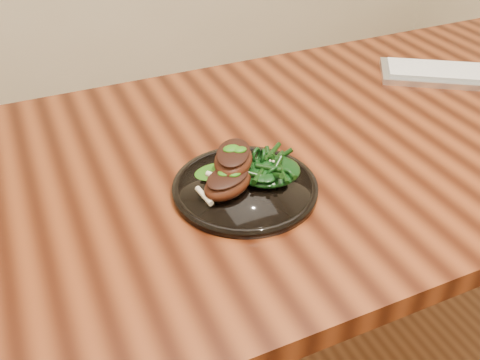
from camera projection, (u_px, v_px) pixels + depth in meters
name	position (u px, v px, depth m)	size (l,w,h in m)	color
desk	(328.00, 169.00, 1.10)	(1.60, 0.80, 0.75)	black
plate	(245.00, 187.00, 0.89)	(0.24, 0.24, 0.01)	black
lamb_chop_front	(228.00, 182.00, 0.86)	(0.11, 0.10, 0.04)	#451B0D
lamb_chop_back	(233.00, 159.00, 0.88)	(0.11, 0.12, 0.04)	#451B0D
herb_smear	(216.00, 171.00, 0.92)	(0.08, 0.05, 0.00)	#154A08
greens_heap	(270.00, 168.00, 0.90)	(0.11, 0.10, 0.04)	black
keyboard	(476.00, 75.00, 1.25)	(0.43, 0.35, 0.02)	silver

